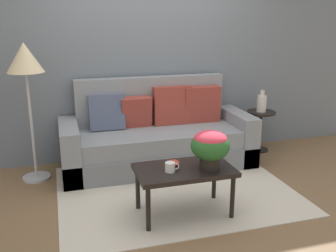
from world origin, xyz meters
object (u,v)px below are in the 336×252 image
object	(u,v)px
table_vase	(262,103)
couch	(157,138)
coffee_mug	(170,167)
coffee_table	(184,173)
side_table	(260,124)
snack_bowl	(174,163)
floor_lamp	(25,66)
potted_plant	(210,145)

from	to	relation	value
table_vase	couch	bearing A→B (deg)	-176.60
couch	coffee_mug	size ratio (longest dim) A/B	17.32
couch	coffee_table	world-z (taller)	couch
side_table	snack_bowl	bearing A→B (deg)	-141.57
couch	floor_lamp	world-z (taller)	floor_lamp
couch	floor_lamp	xyz separation A→B (m)	(-1.43, -0.03, 0.94)
potted_plant	snack_bowl	distance (m)	0.37
snack_bowl	table_vase	world-z (taller)	table_vase
side_table	coffee_mug	distance (m)	2.21
potted_plant	snack_bowl	bearing A→B (deg)	154.05
coffee_table	coffee_mug	world-z (taller)	coffee_mug
couch	side_table	size ratio (longest dim) A/B	4.13
couch	floor_lamp	bearing A→B (deg)	-178.68
coffee_table	coffee_mug	xyz separation A→B (m)	(-0.15, -0.05, 0.09)
coffee_table	coffee_mug	distance (m)	0.18
couch	coffee_mug	distance (m)	1.34
coffee_table	coffee_mug	size ratio (longest dim) A/B	6.68
couch	table_vase	bearing A→B (deg)	3.40
floor_lamp	potted_plant	xyz separation A→B (m)	(1.56, -1.31, -0.60)
floor_lamp	coffee_mug	size ratio (longest dim) A/B	11.52
snack_bowl	coffee_mug	bearing A→B (deg)	-120.69
coffee_table	potted_plant	size ratio (longest dim) A/B	2.52
side_table	table_vase	size ratio (longest dim) A/B	1.92
coffee_mug	snack_bowl	world-z (taller)	coffee_mug
coffee_mug	coffee_table	bearing A→B (deg)	17.44
couch	coffee_table	size ratio (longest dim) A/B	2.59
floor_lamp	snack_bowl	size ratio (longest dim) A/B	13.77
couch	snack_bowl	distance (m)	1.22
floor_lamp	snack_bowl	distance (m)	1.89
floor_lamp	table_vase	world-z (taller)	floor_lamp
couch	coffee_table	bearing A→B (deg)	-93.92
coffee_table	potted_plant	xyz separation A→B (m)	(0.21, -0.08, 0.27)
side_table	floor_lamp	xyz separation A→B (m)	(-2.90, -0.13, 0.89)
couch	floor_lamp	distance (m)	1.71
coffee_table	side_table	xyz separation A→B (m)	(1.56, 1.36, -0.02)
couch	coffee_table	xyz separation A→B (m)	(-0.09, -1.27, 0.07)
table_vase	potted_plant	bearing A→B (deg)	-133.01
coffee_table	table_vase	distance (m)	2.07
coffee_table	snack_bowl	distance (m)	0.13
snack_bowl	side_table	bearing A→B (deg)	38.43
couch	snack_bowl	xyz separation A→B (m)	(-0.17, -1.20, 0.15)
snack_bowl	potted_plant	bearing A→B (deg)	-25.95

